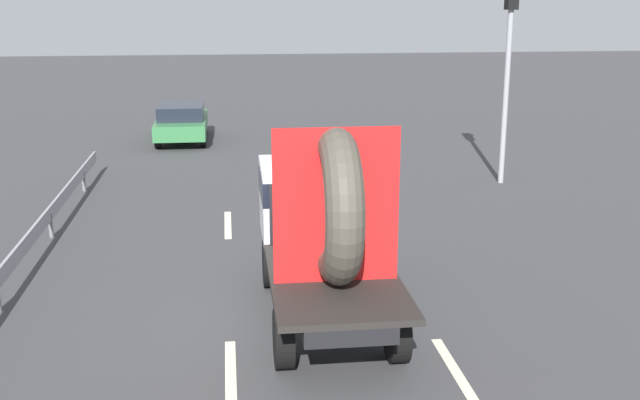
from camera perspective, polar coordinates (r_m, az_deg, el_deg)
The scene contains 9 objects.
ground_plane at distance 13.61m, azimuth -1.41°, elevation -8.18°, with size 120.00×120.00×0.00m, color #38383A.
flatbed_truck at distance 13.14m, azimuth 0.25°, elevation -1.38°, with size 2.02×5.22×3.48m.
distant_sedan at distance 29.50m, azimuth -10.18°, elevation 5.75°, with size 1.83×4.27×1.39m.
traffic_light at distance 22.71m, azimuth 13.77°, elevation 10.63°, with size 0.42×0.36×5.83m.
guardrail at distance 16.46m, azimuth -20.87°, elevation -3.07°, with size 0.10×17.20×0.71m.
lane_dash_left_near at distance 11.27m, azimuth -6.60°, elevation -13.43°, with size 2.86×0.16×0.01m, color beige.
lane_dash_left_far at distance 18.64m, azimuth -6.82°, elevation -1.81°, with size 2.27×0.16×0.01m, color beige.
lane_dash_right_near at distance 11.68m, azimuth 10.10°, elevation -12.52°, with size 2.34×0.16×0.01m, color beige.
lane_dash_right_far at distance 18.68m, azimuth 3.29°, elevation -1.69°, with size 2.79×0.16×0.01m, color beige.
Camera 1 is at (-1.17, -12.46, 5.34)m, focal length 43.33 mm.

